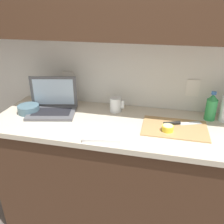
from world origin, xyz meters
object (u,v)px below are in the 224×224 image
at_px(measuring_cup, 116,105).
at_px(bowl_white, 29,109).
at_px(knife, 176,123).
at_px(lemon_half_cut, 168,128).
at_px(laptop, 53,104).
at_px(bottle_water_clear, 211,107).
at_px(cutting_board, 175,128).

relative_size(measuring_cup, bowl_white, 0.70).
height_order(knife, bowl_white, bowl_white).
height_order(knife, lemon_half_cut, lemon_half_cut).
xyz_separation_m(laptop, measuring_cup, (0.44, 0.11, -0.01)).
xyz_separation_m(lemon_half_cut, measuring_cup, (-0.38, 0.23, 0.03)).
height_order(laptop, bowl_white, laptop).
distance_m(knife, bottle_water_clear, 0.28).
relative_size(lemon_half_cut, bottle_water_clear, 0.35).
relative_size(cutting_board, bottle_water_clear, 2.02).
relative_size(cutting_board, bowl_white, 2.68).
relative_size(laptop, measuring_cup, 3.55).
height_order(cutting_board, bowl_white, bowl_white).
bearing_deg(laptop, bottle_water_clear, -6.01).
distance_m(cutting_board, bowl_white, 1.03).
bearing_deg(knife, measuring_cup, 142.77).
distance_m(knife, measuring_cup, 0.45).
height_order(lemon_half_cut, measuring_cup, measuring_cup).
height_order(bottle_water_clear, bowl_white, bottle_water_clear).
height_order(laptop, knife, laptop).
relative_size(laptop, bottle_water_clear, 1.87).
bearing_deg(bottle_water_clear, cutting_board, -140.43).
bearing_deg(bowl_white, laptop, 18.83).
distance_m(cutting_board, knife, 0.05).
height_order(laptop, cutting_board, laptop).
bearing_deg(knife, cutting_board, -121.03).
distance_m(knife, bowl_white, 1.04).
distance_m(bottle_water_clear, measuring_cup, 0.66).
xyz_separation_m(bottle_water_clear, bowl_white, (-1.26, -0.18, -0.06)).
relative_size(cutting_board, lemon_half_cut, 5.74).
bearing_deg(bottle_water_clear, measuring_cup, -178.75).
height_order(laptop, bottle_water_clear, laptop).
bearing_deg(measuring_cup, bowl_white, -164.59).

